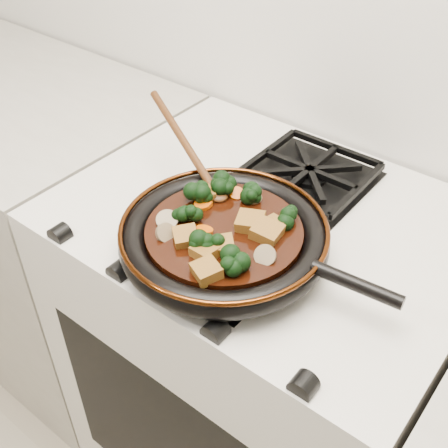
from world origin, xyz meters
The scene contains 30 objects.
stove centered at (0.00, 1.69, 0.45)m, with size 0.76×0.60×0.90m, color silver.
burner_grate_front centered at (0.00, 1.55, 0.91)m, with size 0.23×0.23×0.03m, color black, non-canonical shape.
burner_grate_back centered at (0.00, 1.83, 0.91)m, with size 0.23×0.23×0.03m, color black, non-canonical shape.
skillet centered at (0.01, 1.55, 0.94)m, with size 0.47×0.35×0.05m.
braising_sauce centered at (0.01, 1.55, 0.95)m, with size 0.26×0.26×0.02m, color black.
tofu_cube_0 centered at (0.02, 1.48, 0.97)m, with size 0.03×0.04×0.02m, color brown.
tofu_cube_1 centered at (0.07, 1.58, 0.97)m, with size 0.04×0.04×0.02m, color brown.
tofu_cube_2 centered at (0.03, 1.51, 0.97)m, with size 0.04×0.03×0.02m, color brown.
tofu_cube_3 centered at (-0.02, 1.49, 0.97)m, with size 0.04×0.04×0.02m, color brown.
tofu_cube_4 centered at (0.07, 1.60, 0.97)m, with size 0.03×0.03×0.02m, color brown.
tofu_cube_5 centered at (-0.07, 1.59, 0.97)m, with size 0.04×0.04×0.02m, color brown.
tofu_cube_6 centered at (0.05, 1.45, 0.97)m, with size 0.04×0.04×0.02m, color brown.
tofu_cube_7 centered at (0.04, 1.58, 0.97)m, with size 0.04×0.04×0.02m, color brown.
broccoli_floret_0 centered at (-0.06, 1.53, 0.97)m, with size 0.05×0.05×0.05m, color black, non-canonical shape.
broccoli_floret_1 centered at (0.02, 1.49, 0.97)m, with size 0.06×0.06×0.05m, color black, non-canonical shape.
broccoli_floret_2 centered at (-0.07, 1.58, 0.97)m, with size 0.06×0.06×0.05m, color black, non-canonical shape.
broccoli_floret_3 centered at (0.07, 1.63, 0.97)m, with size 0.06×0.06×0.05m, color black, non-canonical shape.
broccoli_floret_4 centered at (-0.05, 1.63, 0.97)m, with size 0.06×0.06×0.05m, color black, non-canonical shape.
broccoli_floret_5 centered at (-0.01, 1.64, 0.97)m, with size 0.06×0.06×0.05m, color black, non-canonical shape.
broccoli_floret_6 centered at (0.07, 1.48, 0.97)m, with size 0.06×0.06×0.05m, color black, non-canonical shape.
carrot_coin_0 centered at (-0.06, 1.58, 0.96)m, with size 0.03×0.03×0.01m, color #C74B05.
carrot_coin_1 centered at (-0.03, 1.63, 0.96)m, with size 0.03×0.03×0.01m, color #C74B05.
carrot_coin_2 centered at (-0.01, 1.52, 0.96)m, with size 0.03×0.03×0.01m, color #C74B05.
carrot_coin_3 centered at (0.02, 1.50, 0.96)m, with size 0.03×0.03×0.01m, color #C74B05.
carrot_coin_4 centered at (0.06, 1.50, 0.96)m, with size 0.03×0.03×0.01m, color #C74B05.
mushroom_slice_0 centered at (-0.08, 1.50, 0.97)m, with size 0.04×0.04×0.01m, color olive.
mushroom_slice_1 centered at (-0.01, 1.64, 0.97)m, with size 0.04×0.04×0.01m, color olive.
mushroom_slice_2 centered at (-0.05, 1.48, 0.97)m, with size 0.03×0.03×0.01m, color olive.
mushroom_slice_3 centered at (0.10, 1.53, 0.97)m, with size 0.03×0.03×0.01m, color olive.
wooden_spoon centered at (-0.14, 1.64, 0.99)m, with size 0.16×0.09×0.27m.
Camera 1 is at (0.44, 1.00, 1.54)m, focal length 45.00 mm.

